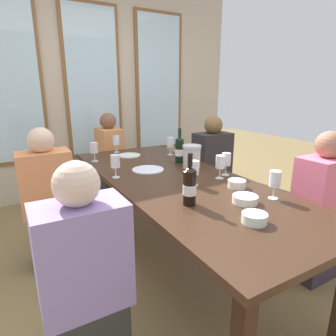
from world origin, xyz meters
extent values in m
plane|color=olive|center=(0.00, 0.00, 0.00)|extent=(12.00, 12.00, 0.00)
cube|color=#C0AF98|center=(0.00, 2.09, 1.45)|extent=(4.11, 0.06, 2.90)
cube|color=brown|center=(-0.95, 2.05, 1.45)|extent=(0.72, 0.03, 1.88)
cube|color=silver|center=(-0.95, 2.03, 1.45)|extent=(0.64, 0.01, 1.80)
cube|color=brown|center=(0.00, 2.05, 1.45)|extent=(0.72, 0.03, 1.88)
cube|color=silver|center=(0.00, 2.03, 1.45)|extent=(0.64, 0.01, 1.80)
cube|color=brown|center=(0.95, 2.05, 1.45)|extent=(0.72, 0.03, 1.88)
cube|color=silver|center=(0.95, 2.03, 1.45)|extent=(0.64, 0.01, 1.80)
cube|color=#3A2316|center=(0.00, 0.00, 0.72)|extent=(0.91, 2.37, 0.04)
cube|color=#3A2316|center=(-0.36, 1.09, 0.35)|extent=(0.07, 0.07, 0.70)
cube|color=#3A2316|center=(0.36, 1.09, 0.35)|extent=(0.07, 0.07, 0.70)
cylinder|color=white|center=(-0.09, 0.30, 0.74)|extent=(0.26, 0.26, 0.01)
cylinder|color=white|center=(-0.03, 0.86, 0.74)|extent=(0.23, 0.23, 0.01)
cylinder|color=silver|center=(0.27, 0.20, 0.82)|extent=(0.14, 0.14, 0.17)
cylinder|color=silver|center=(0.27, 0.20, 0.92)|extent=(0.16, 0.16, 0.02)
cylinder|color=black|center=(-0.19, -0.45, 0.84)|extent=(0.08, 0.07, 0.20)
cone|color=black|center=(-0.19, -0.45, 0.95)|extent=(0.08, 0.07, 0.02)
cylinder|color=black|center=(-0.19, -0.45, 1.00)|extent=(0.03, 0.03, 0.08)
cylinder|color=white|center=(-0.19, -0.45, 0.83)|extent=(0.08, 0.08, 0.06)
cylinder|color=black|center=(0.27, 0.39, 0.84)|extent=(0.07, 0.07, 0.21)
cone|color=black|center=(0.27, 0.39, 0.96)|extent=(0.07, 0.07, 0.02)
cylinder|color=black|center=(0.27, 0.39, 1.01)|extent=(0.03, 0.03, 0.08)
cylinder|color=white|center=(0.27, 0.39, 0.83)|extent=(0.08, 0.08, 0.06)
cylinder|color=white|center=(-0.04, -0.81, 0.77)|extent=(0.13, 0.13, 0.05)
cylinder|color=white|center=(0.10, -0.60, 0.76)|extent=(0.15, 0.15, 0.05)
cylinder|color=white|center=(0.25, -0.37, 0.77)|extent=(0.12, 0.12, 0.05)
cylinder|color=white|center=(0.35, 0.70, 0.74)|extent=(0.06, 0.06, 0.00)
cylinder|color=white|center=(0.35, 0.70, 0.78)|extent=(0.01, 0.01, 0.07)
cylinder|color=white|center=(0.35, 0.70, 0.87)|extent=(0.07, 0.07, 0.09)
cylinder|color=white|center=(-0.08, 1.08, 0.74)|extent=(0.06, 0.06, 0.00)
cylinder|color=white|center=(-0.08, 1.08, 0.78)|extent=(0.01, 0.01, 0.07)
cylinder|color=white|center=(-0.08, 1.08, 0.87)|extent=(0.07, 0.07, 0.09)
cylinder|color=maroon|center=(-0.08, 1.08, 0.84)|extent=(0.06, 0.06, 0.03)
cylinder|color=white|center=(0.30, -0.63, 0.74)|extent=(0.06, 0.06, 0.00)
cylinder|color=white|center=(0.30, -0.63, 0.78)|extent=(0.01, 0.01, 0.07)
cylinder|color=white|center=(0.30, -0.63, 0.87)|extent=(0.07, 0.07, 0.09)
cylinder|color=maroon|center=(0.30, -0.63, 0.83)|extent=(0.06, 0.06, 0.02)
cylinder|color=white|center=(-0.38, 0.81, 0.74)|extent=(0.06, 0.06, 0.00)
cylinder|color=white|center=(-0.38, 0.81, 0.78)|extent=(0.01, 0.01, 0.07)
cylinder|color=white|center=(-0.38, 0.81, 0.87)|extent=(0.07, 0.07, 0.09)
cylinder|color=white|center=(0.28, -0.16, 0.74)|extent=(0.06, 0.06, 0.00)
cylinder|color=white|center=(0.28, -0.16, 0.78)|extent=(0.01, 0.01, 0.07)
cylinder|color=white|center=(0.28, -0.16, 0.87)|extent=(0.07, 0.07, 0.09)
cylinder|color=white|center=(0.02, -0.19, 0.74)|extent=(0.06, 0.06, 0.00)
cylinder|color=white|center=(0.02, -0.19, 0.78)|extent=(0.01, 0.01, 0.07)
cylinder|color=white|center=(0.02, -0.19, 0.87)|extent=(0.07, 0.07, 0.09)
cylinder|color=white|center=(-0.38, 0.24, 0.74)|extent=(0.06, 0.06, 0.00)
cylinder|color=white|center=(-0.38, 0.24, 0.78)|extent=(0.01, 0.01, 0.07)
cylinder|color=white|center=(-0.38, 0.24, 0.87)|extent=(0.07, 0.07, 0.09)
cylinder|color=white|center=(0.37, -0.12, 0.74)|extent=(0.06, 0.06, 0.00)
cylinder|color=white|center=(0.37, -0.12, 0.78)|extent=(0.01, 0.01, 0.07)
cylinder|color=white|center=(0.37, -0.12, 0.87)|extent=(0.07, 0.07, 0.09)
cube|color=#2C3434|center=(-0.84, 0.55, 0.23)|extent=(0.32, 0.24, 0.45)
cube|color=#E08750|center=(-0.84, 0.55, 0.69)|extent=(0.38, 0.24, 0.48)
sphere|color=beige|center=(-0.84, 0.55, 1.02)|extent=(0.19, 0.19, 0.19)
cube|color=#35213D|center=(0.84, 0.63, 0.23)|extent=(0.32, 0.24, 0.45)
cube|color=#2D2A2A|center=(0.84, 0.63, 0.69)|extent=(0.38, 0.24, 0.48)
sphere|color=brown|center=(0.84, 0.63, 1.02)|extent=(0.19, 0.19, 0.19)
cube|color=#927AB8|center=(-0.84, -0.60, 0.69)|extent=(0.38, 0.24, 0.48)
sphere|color=beige|center=(-0.84, -0.60, 1.02)|extent=(0.19, 0.19, 0.19)
cube|color=#362B37|center=(0.84, -0.61, 0.23)|extent=(0.32, 0.24, 0.45)
cube|color=#EC6987|center=(0.84, -0.61, 0.69)|extent=(0.38, 0.24, 0.48)
sphere|color=#A06952|center=(0.84, -0.61, 1.02)|extent=(0.19, 0.19, 0.19)
cube|color=#2A3830|center=(0.00, 1.54, 0.23)|extent=(0.24, 0.32, 0.45)
cube|color=#E18D52|center=(0.00, 1.54, 0.69)|extent=(0.24, 0.38, 0.48)
sphere|color=brown|center=(0.00, 1.54, 1.02)|extent=(0.19, 0.19, 0.19)
camera|label=1|loc=(-1.05, -1.72, 1.38)|focal=30.54mm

